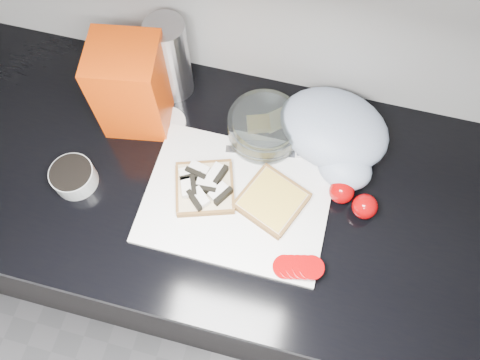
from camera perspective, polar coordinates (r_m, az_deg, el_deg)
name	(u,v)px	position (r m, az deg, el deg)	size (l,w,h in m)	color
base_cabinet	(230,243)	(1.50, -1.20, -7.69)	(3.50, 0.60, 0.86)	black
countertop	(226,185)	(1.07, -1.66, -0.57)	(3.50, 0.64, 0.04)	black
cutting_board	(237,200)	(1.03, -0.42, -2.50)	(0.40, 0.30, 0.01)	white
bread_left	(204,186)	(1.03, -4.39, -0.79)	(0.17, 0.17, 0.04)	beige
bread_right	(272,201)	(1.02, 3.90, -2.53)	(0.17, 0.17, 0.02)	beige
tomato_slices	(298,267)	(0.97, 7.10, -10.51)	(0.11, 0.07, 0.02)	#9F0305
knife	(290,154)	(1.08, 6.16, 3.20)	(0.24, 0.05, 0.01)	#B5B5BA
seed_tub	(73,176)	(1.09, -19.65, 0.42)	(0.10, 0.10, 0.05)	#ADB3B2
tub_lid	(167,123)	(1.14, -8.93, 6.89)	(0.09, 0.09, 0.01)	silver
glass_bowl	(264,128)	(1.08, 2.98, 6.33)	(0.17, 0.17, 0.07)	silver
bread_bag	(132,87)	(1.07, -13.07, 10.99)	(0.15, 0.14, 0.23)	#E14203
steel_canister	(170,59)	(1.11, -8.50, 14.35)	(0.09, 0.09, 0.21)	#AAABAF
grocery_bag	(335,134)	(1.07, 11.53, 5.52)	(0.29, 0.27, 0.11)	#A8B6CF
whole_tomatoes	(353,199)	(1.04, 13.62, -2.24)	(0.11, 0.08, 0.06)	#9F0305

